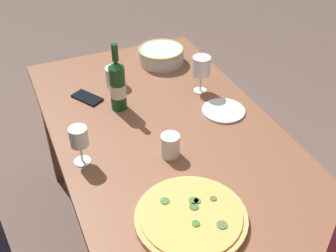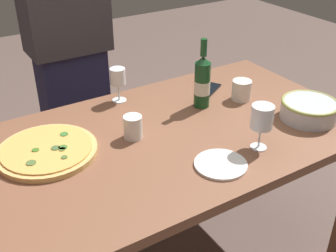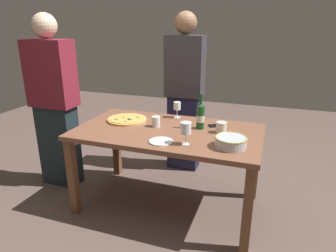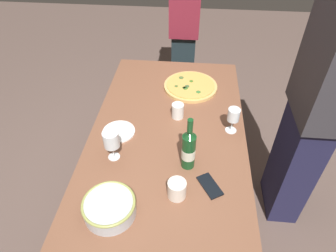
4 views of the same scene
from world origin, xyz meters
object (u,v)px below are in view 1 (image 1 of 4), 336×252
Objects in this scene: pizza at (191,217)px; side_plate at (223,111)px; cell_phone at (87,98)px; wine_glass_by_bottle at (79,138)px; cup_amber at (170,146)px; dining_table at (168,150)px; wine_glass_near_pizza at (201,67)px; cup_ceramic at (115,76)px; wine_bottle at (118,85)px; serving_bowl at (161,55)px.

pizza reaches higher than side_plate.
side_plate is 0.62m from cell_phone.
wine_glass_by_bottle is 0.34m from cup_amber.
dining_table is at bearing -14.20° from pizza.
pizza is at bearing 151.02° from wine_glass_near_pizza.
wine_glass_near_pizza is (0.24, -0.27, 0.22)m from dining_table.
cup_ceramic reaches higher than cell_phone.
wine_glass_by_bottle is at bearing 149.50° from cup_ceramic.
wine_bottle is 0.21m from cup_ceramic.
dining_table is 0.62m from serving_bowl.
cup_amber is at bearing -100.07° from cell_phone.
side_plate is at bearing -117.30° from wine_bottle.
wine_glass_near_pizza is (-0.33, -0.06, 0.08)m from serving_bowl.
wine_bottle is at bearing 167.42° from cup_ceramic.
wine_bottle reaches higher than side_plate.
pizza is 3.99× the size of cup_ceramic.
cup_amber is 1.01× the size of cup_ceramic.
cell_phone is at bearing 41.71° from wine_bottle.
cup_ceramic is (0.58, 0.04, -0.00)m from cup_amber.
wine_glass_by_bottle reaches higher than cup_ceramic.
cup_ceramic is at bearing 42.24° from side_plate.
cup_amber is at bearing 139.40° from wine_glass_near_pizza.
cup_amber is (-0.37, 0.31, -0.08)m from wine_glass_near_pizza.
wine_bottle reaches higher than cup_ceramic.
serving_bowl is 0.46m from wine_bottle.
wine_bottle is 0.48m from side_plate.
cell_phone is (-0.07, 0.16, -0.04)m from cup_ceramic.
wine_glass_by_bottle is 0.45m from cell_phone.
cup_amber is (-0.39, -0.08, -0.07)m from wine_bottle.
wine_glass_near_pizza is at bearing -66.91° from wine_glass_by_bottle.
dining_table is 0.30m from side_plate.
pizza is 2.56× the size of cell_phone.
wine_glass_near_pizza is at bearing 5.08° from side_plate.
wine_glass_near_pizza is at bearing -46.71° from cell_phone.
serving_bowl is 0.84m from wine_glass_by_bottle.
cell_phone is at bearing -17.01° from wine_glass_by_bottle.
wine_glass_by_bottle is at bearing 73.25° from cup_amber.
dining_table is 0.42m from wine_glass_near_pizza.
wine_glass_by_bottle is 1.70× the size of cup_ceramic.
pizza is 1.95× the size of side_plate.
cup_ceramic is (0.19, -0.04, -0.07)m from wine_bottle.
wine_glass_near_pizza is 0.94× the size of side_plate.
pizza is at bearing 165.80° from dining_table.
side_plate is at bearing -171.60° from serving_bowl.
pizza is 0.50m from wine_glass_by_bottle.
dining_table is 0.20m from cup_amber.
pizza is 0.80m from wine_glass_near_pizza.
dining_table is at bearing -153.56° from wine_bottle.
serving_bowl is at bearing -43.57° from wine_glass_by_bottle.
wine_glass_by_bottle reaches higher than side_plate.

